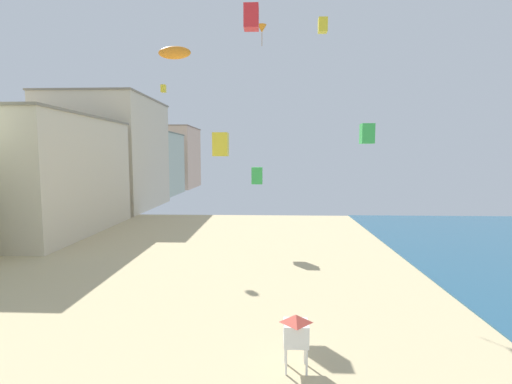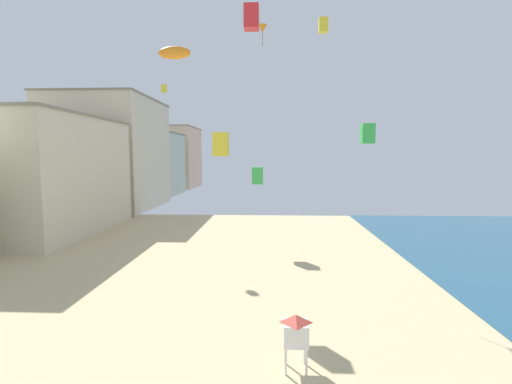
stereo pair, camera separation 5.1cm
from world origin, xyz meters
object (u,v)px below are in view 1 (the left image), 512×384
at_px(kite_red_box, 251,17).
at_px(kite_yellow_box_2, 323,25).
at_px(kite_green_box, 367,134).
at_px(kite_yellow_box, 221,145).
at_px(kite_orange_delta, 262,29).
at_px(kite_orange_parafoil, 175,53).
at_px(lifeguard_stand, 296,330).
at_px(kite_yellow_box_3, 163,89).
at_px(kite_green_box_2, 257,176).

relative_size(kite_red_box, kite_yellow_box_2, 1.11).
bearing_deg(kite_green_box, kite_red_box, -147.98).
bearing_deg(kite_yellow_box, kite_orange_delta, 76.38).
distance_m(kite_yellow_box, kite_red_box, 8.71).
bearing_deg(kite_orange_parafoil, kite_yellow_box_2, 60.85).
xyz_separation_m(lifeguard_stand, kite_orange_parafoil, (-5.32, 0.36, 12.18)).
bearing_deg(kite_yellow_box_3, kite_yellow_box_2, -28.07).
xyz_separation_m(kite_orange_delta, kite_orange_parafoil, (-3.25, -20.01, -7.54)).
height_order(lifeguard_stand, kite_orange_delta, kite_orange_delta).
distance_m(kite_yellow_box_2, kite_orange_parafoil, 18.01).
relative_size(kite_red_box, kite_orange_parafoil, 0.88).
distance_m(kite_orange_delta, kite_yellow_box_2, 7.38).
height_order(kite_red_box, kite_green_box, kite_red_box).
bearing_deg(lifeguard_stand, kite_green_box, 40.28).
height_order(kite_yellow_box, kite_green_box_2, kite_yellow_box).
distance_m(kite_yellow_box_3, kite_orange_parafoil, 24.30).
xyz_separation_m(kite_yellow_box_2, kite_green_box, (2.28, -5.93, -8.98)).
distance_m(lifeguard_stand, kite_orange_delta, 28.43).
bearing_deg(kite_yellow_box_3, kite_green_box_2, -5.88).
bearing_deg(kite_green_box_2, kite_yellow_box, -99.13).
bearing_deg(kite_green_box, lifeguard_stand, -119.49).
relative_size(kite_orange_delta, kite_green_box_2, 1.12).
bearing_deg(kite_yellow_box_2, kite_red_box, -116.06).
relative_size(kite_yellow_box, kite_green_box_2, 0.93).
relative_size(kite_orange_parafoil, kite_green_box_2, 0.81).
xyz_separation_m(kite_red_box, kite_green_box, (7.46, 4.67, -5.88)).
relative_size(kite_orange_delta, kite_green_box, 1.48).
height_order(kite_orange_delta, kite_orange_parafoil, kite_orange_delta).
xyz_separation_m(lifeguard_stand, kite_red_box, (-2.23, 4.58, 15.11)).
relative_size(kite_red_box, kite_green_box_2, 0.71).
xyz_separation_m(kite_orange_delta, kite_green_box_2, (-0.54, 2.03, -13.99)).
height_order(kite_orange_delta, kite_yellow_box_3, kite_orange_delta).
relative_size(kite_yellow_box_3, kite_green_box_2, 0.44).
xyz_separation_m(kite_yellow_box, kite_orange_delta, (2.57, 10.61, 11.18)).
xyz_separation_m(kite_green_box, kite_orange_parafoil, (-10.55, -8.89, 2.95)).
bearing_deg(lifeguard_stand, kite_green_box_2, 76.41).
bearing_deg(kite_yellow_box_2, kite_orange_parafoil, -119.15).
bearing_deg(kite_red_box, kite_yellow_box_3, 118.59).
bearing_deg(kite_red_box, kite_yellow_box, 114.98).
bearing_deg(lifeguard_stand, kite_yellow_box_2, 58.76).
relative_size(kite_yellow_box_3, kite_orange_parafoil, 0.55).
xyz_separation_m(lifeguard_stand, kite_orange_delta, (-2.07, 20.37, 19.72)).
relative_size(kite_green_box, kite_orange_parafoil, 0.93).
bearing_deg(kite_green_box_2, kite_orange_delta, -75.16).
bearing_deg(kite_yellow_box_2, kite_green_box_2, 127.61).
height_order(kite_yellow_box_3, kite_green_box, kite_yellow_box_3).
bearing_deg(kite_yellow_box_3, kite_orange_parafoil, -72.71).
xyz_separation_m(kite_yellow_box, kite_yellow_box_3, (-7.85, 13.65, 6.27)).
xyz_separation_m(kite_yellow_box_2, kite_green_box_2, (-5.56, 7.22, -12.47)).
height_order(kite_yellow_box_3, kite_green_box_2, kite_yellow_box_3).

